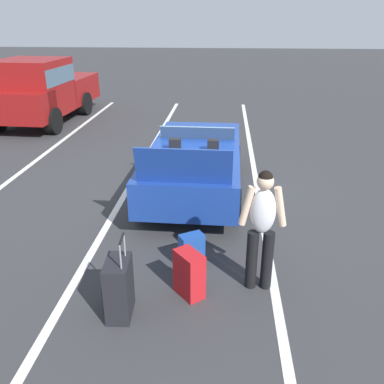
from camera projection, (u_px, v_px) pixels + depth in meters
The scene contains 10 objects.
ground_plane at pixel (195, 191), 8.49m from camera, with size 80.00×80.00×0.00m, color #333335.
lot_line_near at pixel (258, 193), 8.39m from camera, with size 18.00×0.12×0.01m, color silver.
lot_line_mid at pixel (128, 189), 8.59m from camera, with size 18.00×0.12×0.01m, color silver.
lot_line_far at pixel (4, 185), 8.79m from camera, with size 18.00×0.12×0.01m, color silver.
convertible_car at pixel (196, 161), 8.43m from camera, with size 4.17×1.89×1.53m.
suitcase_large_black at pixel (119, 288), 4.85m from camera, with size 0.50×0.33×1.05m.
suitcase_medium_bright at pixel (189, 274), 5.23m from camera, with size 0.46×0.44×0.62m.
suitcase_small_carryon at pixel (192, 250), 5.86m from camera, with size 0.35×0.39×0.50m.
traveler_person at pixel (262, 225), 5.13m from camera, with size 0.22×0.60×1.65m.
parked_pickup_truck_near at pixel (41, 89), 13.40m from camera, with size 5.07×2.23×2.10m.
Camera 1 is at (-7.78, -0.57, 3.34)m, focal length 38.37 mm.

